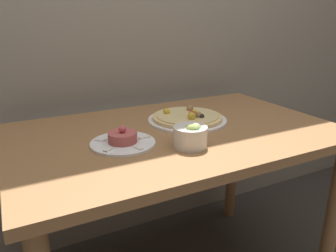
% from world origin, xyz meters
% --- Properties ---
extents(dining_table, '(1.26, 0.79, 0.76)m').
position_xyz_m(dining_table, '(0.00, 0.40, 0.66)').
color(dining_table, olive).
rests_on(dining_table, ground_plane).
extents(pizza_plate, '(0.33, 0.33, 0.06)m').
position_xyz_m(pizza_plate, '(0.09, 0.47, 0.77)').
color(pizza_plate, white).
rests_on(pizza_plate, dining_table).
extents(tartare_plate, '(0.23, 0.23, 0.07)m').
position_xyz_m(tartare_plate, '(-0.24, 0.34, 0.78)').
color(tartare_plate, white).
rests_on(tartare_plate, dining_table).
extents(small_bowl, '(0.12, 0.12, 0.09)m').
position_xyz_m(small_bowl, '(-0.04, 0.22, 0.80)').
color(small_bowl, silver).
rests_on(small_bowl, dining_table).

